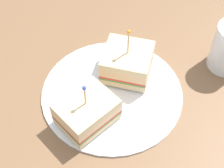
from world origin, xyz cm
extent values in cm
cube|color=brown|center=(0.00, 0.00, -1.00)|extent=(117.18, 117.18, 2.00)
cylinder|color=white|center=(0.00, 0.00, 0.45)|extent=(26.09, 26.09, 0.90)
cube|color=beige|center=(-1.24, 7.38, 1.49)|extent=(7.84, 9.68, 1.18)
cube|color=#478438|center=(-1.24, 7.38, 2.27)|extent=(7.84, 9.68, 0.40)
cube|color=red|center=(-1.24, 7.38, 2.72)|extent=(7.84, 9.68, 0.50)
cube|color=#E0B784|center=(-1.24, 7.38, 3.71)|extent=(7.84, 9.68, 1.47)
cube|color=beige|center=(-1.24, 7.38, 5.03)|extent=(7.84, 9.68, 1.18)
cylinder|color=tan|center=(-1.24, 7.38, 7.36)|extent=(0.30, 0.30, 4.66)
sphere|color=blue|center=(-1.24, 7.38, 9.69)|extent=(0.70, 0.70, 0.70)
cube|color=beige|center=(1.19, -5.29, 1.55)|extent=(11.73, 11.59, 1.31)
cube|color=#478438|center=(1.19, -5.29, 2.41)|extent=(11.73, 11.59, 0.40)
cube|color=red|center=(1.19, -5.29, 2.86)|extent=(11.73, 11.59, 0.50)
cube|color=#E0B784|center=(1.19, -5.29, 4.01)|extent=(11.73, 11.59, 1.80)
cube|color=beige|center=(1.19, -5.29, 5.57)|extent=(11.73, 11.59, 1.31)
cylinder|color=tan|center=(1.19, -5.29, 8.45)|extent=(0.30, 0.30, 5.76)
sphere|color=orange|center=(1.19, -5.29, 11.33)|extent=(0.70, 0.70, 0.70)
camera|label=1|loc=(-26.60, 27.31, 51.11)|focal=54.86mm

